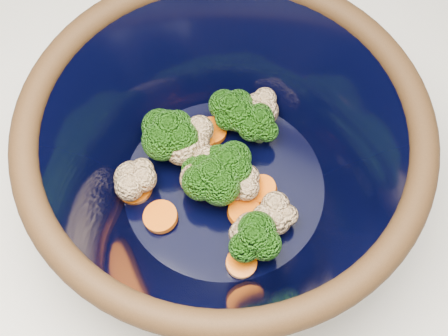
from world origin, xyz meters
TOP-DOWN VIEW (x-y plane):
  - mixing_bowl at (-0.11, 0.09)m, footprint 0.33×0.33m
  - vegetable_pile at (-0.12, 0.09)m, footprint 0.15×0.16m

SIDE VIEW (x-z plane):
  - vegetable_pile at x=-0.12m, z-range 0.93..0.98m
  - mixing_bowl at x=-0.11m, z-range 0.91..1.04m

